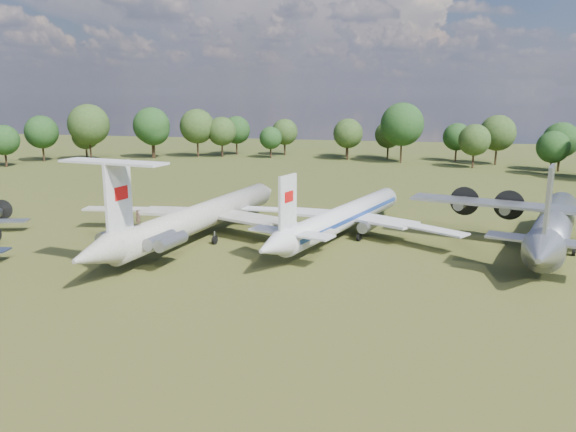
% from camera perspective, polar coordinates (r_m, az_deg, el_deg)
% --- Properties ---
extents(ground, '(300.00, 300.00, 0.00)m').
position_cam_1_polar(ground, '(68.48, -8.63, -2.75)').
color(ground, '#263F15').
rests_on(ground, ground).
extents(il62_airliner, '(42.01, 50.74, 4.48)m').
position_cam_1_polar(il62_airliner, '(70.09, -8.65, -0.51)').
color(il62_airliner, silver).
rests_on(il62_airliner, ground).
extents(tu104_jet, '(41.20, 47.97, 4.08)m').
position_cam_1_polar(tu104_jet, '(70.51, 5.76, -0.52)').
color(tu104_jet, silver).
rests_on(tu104_jet, ground).
extents(an12_transport, '(41.98, 44.68, 4.88)m').
position_cam_1_polar(an12_transport, '(70.75, 25.35, -1.30)').
color(an12_transport, '#A5A7AD').
rests_on(an12_transport, ground).
extents(person_on_il62, '(0.64, 0.46, 1.61)m').
position_cam_1_polar(person_on_il62, '(59.33, -14.99, -0.15)').
color(person_on_il62, '#92634A').
rests_on(person_on_il62, il62_airliner).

